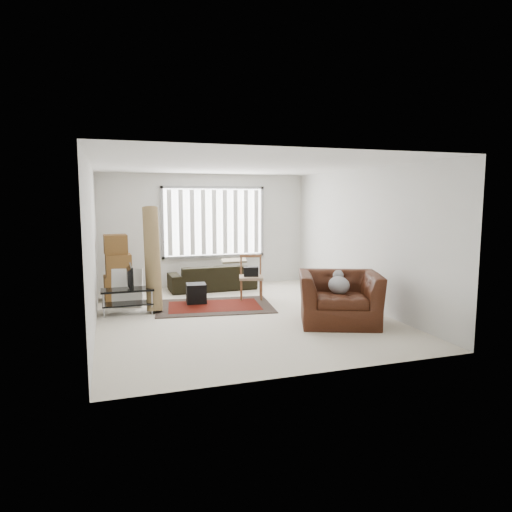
{
  "coord_description": "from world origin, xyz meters",
  "views": [
    {
      "loc": [
        -2.25,
        -7.85,
        2.13
      ],
      "look_at": [
        0.37,
        0.19,
        1.05
      ],
      "focal_mm": 32.0,
      "sensor_mm": 36.0,
      "label": 1
    }
  ],
  "objects_px": {
    "sofa": "(212,273)",
    "side_chair": "(251,275)",
    "armchair": "(339,294)",
    "moving_boxes": "(118,270)",
    "tv_stand": "(128,296)"
  },
  "relations": [
    {
      "from": "moving_boxes",
      "to": "sofa",
      "type": "height_order",
      "value": "moving_boxes"
    },
    {
      "from": "tv_stand",
      "to": "moving_boxes",
      "type": "height_order",
      "value": "moving_boxes"
    },
    {
      "from": "moving_boxes",
      "to": "side_chair",
      "type": "bearing_deg",
      "value": -16.7
    },
    {
      "from": "armchair",
      "to": "moving_boxes",
      "type": "bearing_deg",
      "value": 160.22
    },
    {
      "from": "sofa",
      "to": "armchair",
      "type": "height_order",
      "value": "armchair"
    },
    {
      "from": "armchair",
      "to": "side_chair",
      "type": "bearing_deg",
      "value": 131.95
    },
    {
      "from": "moving_boxes",
      "to": "side_chair",
      "type": "distance_m",
      "value": 2.8
    },
    {
      "from": "sofa",
      "to": "side_chair",
      "type": "bearing_deg",
      "value": 113.47
    },
    {
      "from": "sofa",
      "to": "side_chair",
      "type": "relative_size",
      "value": 2.16
    },
    {
      "from": "moving_boxes",
      "to": "armchair",
      "type": "xyz_separation_m",
      "value": [
        3.54,
        -3.08,
        -0.14
      ]
    },
    {
      "from": "sofa",
      "to": "armchair",
      "type": "distance_m",
      "value": 3.78
    },
    {
      "from": "tv_stand",
      "to": "moving_boxes",
      "type": "bearing_deg",
      "value": 95.97
    },
    {
      "from": "moving_boxes",
      "to": "side_chair",
      "type": "xyz_separation_m",
      "value": [
        2.68,
        -0.8,
        -0.13
      ]
    },
    {
      "from": "tv_stand",
      "to": "moving_boxes",
      "type": "xyz_separation_m",
      "value": [
        -0.14,
        1.31,
        0.3
      ]
    },
    {
      "from": "side_chair",
      "to": "armchair",
      "type": "distance_m",
      "value": 2.43
    }
  ]
}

